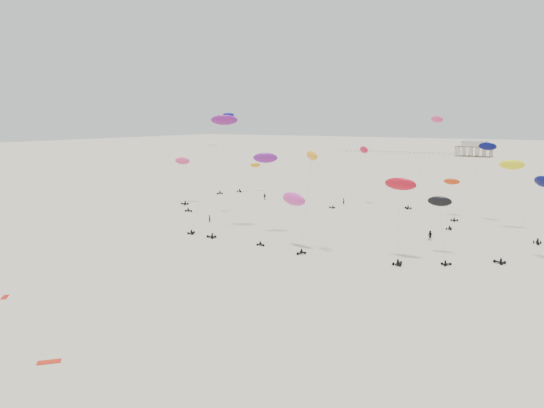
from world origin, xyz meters
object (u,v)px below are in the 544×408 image
Objects in this scene: rig_4 at (517,179)px; pavilion_main at (474,150)px; rig_8 at (359,159)px; spectator_0 at (210,222)px; rig_0 at (225,144)px.

pavilion_main is at bearing -90.87° from rig_4.
spectator_0 is at bearing 157.48° from rig_8.
rig_4 reaches higher than spectator_0.
rig_0 reaches higher than pavilion_main.
spectator_0 is at bearing 131.00° from rig_0.
rig_8 is at bearing -34.71° from rig_4.
rig_0 is 12.80× the size of spectator_0.
rig_8 is (8.66, -213.70, 8.54)m from pavilion_main.
pavilion_main is 0.82× the size of rig_0.
rig_4 is 66.89m from spectator_0.
pavilion_main is 217.81m from rig_0.
rig_4 is at bearing -137.09° from spectator_0.
spectator_0 is (-10.94, -254.98, -4.22)m from pavilion_main.
pavilion_main is 235.58m from rig_4.
spectator_0 is (24.81, -40.42, -15.63)m from rig_0.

